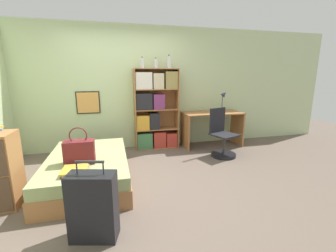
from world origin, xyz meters
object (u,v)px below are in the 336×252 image
at_px(bottle_brown, 156,64).
at_px(desk_chair, 222,141).
at_px(book_stack_on_bed, 75,170).
at_px(bed, 89,168).
at_px(suitcase, 93,207).
at_px(bottle_green, 142,64).
at_px(bookcase, 154,110).
at_px(desk_lamp, 224,97).
at_px(handbag, 79,151).
at_px(desk, 212,122).
at_px(bottle_clear, 169,63).

height_order(bottle_brown, desk_chair, bottle_brown).
bearing_deg(book_stack_on_bed, bed, 81.50).
height_order(suitcase, bottle_green, bottle_green).
distance_m(bookcase, desk_lamp, 1.62).
xyz_separation_m(bed, bookcase, (1.27, 1.34, 0.64)).
bearing_deg(desk_lamp, desk_chair, -117.08).
relative_size(suitcase, bottle_brown, 3.76).
distance_m(bottle_green, desk_chair, 2.23).
distance_m(book_stack_on_bed, suitcase, 0.77).
relative_size(handbag, desk_chair, 0.53).
xyz_separation_m(suitcase, bottle_brown, (1.14, 2.66, 1.46)).
height_order(book_stack_on_bed, desk_lamp, desk_lamp).
relative_size(book_stack_on_bed, desk_chair, 0.38).
distance_m(bottle_green, bottle_brown, 0.29).
bearing_deg(bed, handbag, -102.59).
height_order(book_stack_on_bed, bottle_green, bottle_green).
bearing_deg(desk_chair, bottle_brown, 145.07).
relative_size(suitcase, bottle_green, 3.61).
xyz_separation_m(handbag, bottle_green, (1.09, 1.58, 1.24)).
bearing_deg(handbag, suitcase, -77.32).
xyz_separation_m(suitcase, desk, (2.39, 2.52, 0.20)).
bearing_deg(bed, desk, 25.04).
distance_m(desk, desk_chair, 0.72).
bearing_deg(book_stack_on_bed, desk_lamp, 32.51).
distance_m(bookcase, desk_chair, 1.56).
distance_m(bookcase, bottle_brown, 0.96).
height_order(book_stack_on_bed, bookcase, bookcase).
xyz_separation_m(bookcase, bottle_brown, (0.05, -0.00, 0.96)).
relative_size(suitcase, desk_lamp, 1.72).
bearing_deg(suitcase, desk, 46.48).
bearing_deg(desk_lamp, bed, -155.89).
bearing_deg(handbag, bottle_clear, 43.95).
height_order(bed, suitcase, suitcase).
bearing_deg(suitcase, bottle_clear, 61.70).
height_order(bookcase, desk_lamp, bookcase).
height_order(handbag, bookcase, bookcase).
relative_size(handbag, bottle_brown, 2.35).
relative_size(handbag, bottle_clear, 1.82).
height_order(bookcase, bottle_green, bottle_green).
xyz_separation_m(bottle_green, desk, (1.54, -0.10, -1.26)).
bearing_deg(bottle_green, desk, -3.80).
bearing_deg(bottle_green, desk_lamp, -0.57).
bearing_deg(bottle_green, bottle_clear, 0.70).
relative_size(bed, desk_lamp, 3.92).
height_order(handbag, desk, handbag).
relative_size(book_stack_on_bed, desk_lamp, 0.76).
height_order(bed, desk, desk).
distance_m(handbag, desk_chair, 2.68).
bearing_deg(desk_lamp, bookcase, 177.95).
height_order(desk_lamp, desk_chair, desk_lamp).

